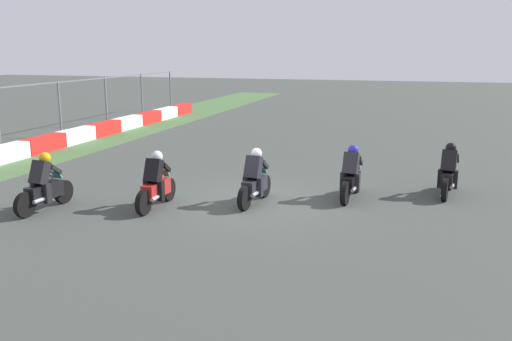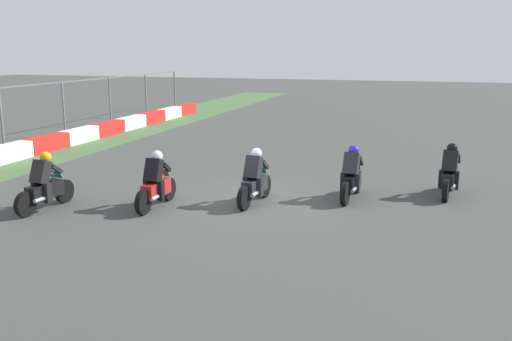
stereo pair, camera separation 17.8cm
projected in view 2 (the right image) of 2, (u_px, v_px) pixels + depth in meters
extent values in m
plane|color=#3F443F|center=(256.00, 201.00, 15.05)|extent=(120.00, 120.00, 0.00)
cube|color=white|center=(7.00, 154.00, 20.11)|extent=(2.20, 0.60, 0.64)
cube|color=red|center=(47.00, 144.00, 22.19)|extent=(2.20, 0.60, 0.64)
cube|color=white|center=(80.00, 136.00, 24.28)|extent=(2.20, 0.60, 0.64)
cube|color=red|center=(107.00, 129.00, 26.37)|extent=(2.20, 0.60, 0.64)
cube|color=white|center=(131.00, 123.00, 28.46)|extent=(2.20, 0.60, 0.64)
cube|color=red|center=(151.00, 118.00, 30.55)|extent=(2.20, 0.60, 0.64)
cube|color=white|center=(169.00, 113.00, 32.64)|extent=(2.20, 0.60, 0.64)
cube|color=red|center=(185.00, 109.00, 34.72)|extent=(2.20, 0.60, 0.64)
cylinder|color=slate|center=(1.00, 119.00, 22.02)|extent=(0.10, 0.10, 2.63)
cylinder|color=slate|center=(64.00, 109.00, 25.75)|extent=(0.10, 0.10, 2.63)
cylinder|color=slate|center=(110.00, 101.00, 29.48)|extent=(0.10, 0.10, 2.63)
cylinder|color=slate|center=(146.00, 96.00, 33.20)|extent=(0.10, 0.10, 2.63)
cylinder|color=slate|center=(175.00, 91.00, 36.93)|extent=(0.10, 0.10, 2.63)
cylinder|color=black|center=(451.00, 180.00, 16.13)|extent=(0.65, 0.23, 0.64)
cylinder|color=black|center=(446.00, 190.00, 14.90)|extent=(0.65, 0.23, 0.64)
cube|color=black|center=(449.00, 179.00, 15.47)|extent=(1.13, 0.47, 0.40)
ellipsoid|color=black|center=(450.00, 168.00, 15.50)|extent=(0.52, 0.36, 0.24)
cube|color=red|center=(447.00, 182.00, 15.02)|extent=(0.08, 0.17, 0.08)
cylinder|color=#A5A5AD|center=(453.00, 186.00, 15.13)|extent=(0.43, 0.16, 0.10)
cube|color=black|center=(450.00, 161.00, 15.27)|extent=(0.54, 0.46, 0.66)
sphere|color=black|center=(452.00, 148.00, 15.39)|extent=(0.34, 0.34, 0.30)
cube|color=#63634C|center=(452.00, 164.00, 15.84)|extent=(0.19, 0.28, 0.23)
cube|color=black|center=(441.00, 179.00, 15.45)|extent=(0.20, 0.16, 0.52)
cube|color=black|center=(456.00, 180.00, 15.28)|extent=(0.20, 0.16, 0.52)
cube|color=black|center=(445.00, 158.00, 15.68)|extent=(0.40, 0.15, 0.31)
cube|color=black|center=(458.00, 159.00, 15.53)|extent=(0.40, 0.15, 0.31)
cylinder|color=black|center=(357.00, 182.00, 15.82)|extent=(0.65, 0.20, 0.64)
cylinder|color=black|center=(345.00, 194.00, 14.56)|extent=(0.65, 0.20, 0.64)
cube|color=black|center=(351.00, 181.00, 15.15)|extent=(1.13, 0.42, 0.40)
ellipsoid|color=black|center=(353.00, 170.00, 15.18)|extent=(0.51, 0.34, 0.24)
cube|color=red|center=(347.00, 185.00, 14.69)|extent=(0.07, 0.16, 0.08)
cylinder|color=#A5A5AD|center=(354.00, 189.00, 14.81)|extent=(0.43, 0.14, 0.10)
cube|color=#252529|center=(351.00, 164.00, 14.95)|extent=(0.52, 0.44, 0.66)
sphere|color=#2F27BA|center=(354.00, 150.00, 15.07)|extent=(0.33, 0.33, 0.30)
cube|color=#755F5C|center=(356.00, 166.00, 15.53)|extent=(0.18, 0.27, 0.23)
cube|color=#252529|center=(343.00, 182.00, 15.12)|extent=(0.19, 0.16, 0.52)
cube|color=#252529|center=(358.00, 183.00, 14.97)|extent=(0.19, 0.16, 0.52)
cube|color=#252529|center=(348.00, 160.00, 15.36)|extent=(0.39, 0.14, 0.31)
cube|color=#252529|center=(361.00, 161.00, 15.22)|extent=(0.39, 0.14, 0.31)
cylinder|color=black|center=(265.00, 186.00, 15.37)|extent=(0.65, 0.20, 0.64)
cylinder|color=black|center=(244.00, 198.00, 14.11)|extent=(0.65, 0.20, 0.64)
cube|color=#26262C|center=(255.00, 185.00, 14.70)|extent=(1.13, 0.43, 0.40)
ellipsoid|color=#26262C|center=(256.00, 174.00, 14.72)|extent=(0.51, 0.35, 0.24)
cube|color=red|center=(247.00, 189.00, 14.24)|extent=(0.08, 0.17, 0.08)
cylinder|color=#A5A5AD|center=(255.00, 194.00, 14.35)|extent=(0.43, 0.14, 0.10)
cube|color=#222229|center=(253.00, 167.00, 14.50)|extent=(0.52, 0.45, 0.66)
sphere|color=silver|center=(257.00, 154.00, 14.62)|extent=(0.33, 0.33, 0.30)
cube|color=#378E6B|center=(262.00, 170.00, 15.07)|extent=(0.18, 0.27, 0.23)
cube|color=#222229|center=(246.00, 186.00, 14.67)|extent=(0.19, 0.16, 0.52)
cube|color=#222229|center=(260.00, 187.00, 14.51)|extent=(0.19, 0.16, 0.52)
cube|color=#222229|center=(253.00, 163.00, 14.90)|extent=(0.39, 0.14, 0.31)
cube|color=#222229|center=(265.00, 165.00, 14.76)|extent=(0.39, 0.14, 0.31)
cylinder|color=black|center=(169.00, 189.00, 15.03)|extent=(0.64, 0.15, 0.64)
cylinder|color=black|center=(143.00, 202.00, 13.73)|extent=(0.64, 0.15, 0.64)
cube|color=#A8221F|center=(156.00, 189.00, 14.34)|extent=(1.10, 0.33, 0.40)
ellipsoid|color=#A8221F|center=(158.00, 177.00, 14.37)|extent=(0.48, 0.30, 0.24)
cube|color=red|center=(147.00, 193.00, 13.86)|extent=(0.06, 0.16, 0.08)
cylinder|color=#A5A5AD|center=(155.00, 197.00, 14.00)|extent=(0.42, 0.10, 0.10)
cube|color=black|center=(154.00, 170.00, 14.14)|extent=(0.49, 0.41, 0.66)
sphere|color=silver|center=(157.00, 156.00, 14.26)|extent=(0.30, 0.30, 0.30)
cube|color=slate|center=(165.00, 172.00, 14.73)|extent=(0.16, 0.26, 0.23)
cube|color=black|center=(147.00, 189.00, 14.29)|extent=(0.18, 0.14, 0.52)
cube|color=black|center=(161.00, 191.00, 14.17)|extent=(0.18, 0.14, 0.52)
cube|color=black|center=(154.00, 166.00, 14.54)|extent=(0.39, 0.10, 0.31)
cube|color=black|center=(166.00, 167.00, 14.43)|extent=(0.39, 0.10, 0.31)
cylinder|color=black|center=(64.00, 191.00, 14.83)|extent=(0.65, 0.19, 0.64)
cylinder|color=black|center=(25.00, 204.00, 13.56)|extent=(0.65, 0.19, 0.64)
cube|color=black|center=(45.00, 191.00, 14.16)|extent=(1.12, 0.41, 0.40)
ellipsoid|color=black|center=(47.00, 179.00, 14.18)|extent=(0.50, 0.34, 0.24)
cube|color=red|center=(30.00, 195.00, 13.69)|extent=(0.07, 0.16, 0.08)
cylinder|color=#A5A5AD|center=(41.00, 199.00, 13.81)|extent=(0.43, 0.13, 0.10)
cube|color=black|center=(41.00, 172.00, 13.95)|extent=(0.51, 0.44, 0.66)
sphere|color=gold|center=(46.00, 158.00, 14.08)|extent=(0.32, 0.32, 0.30)
cube|color=teal|center=(58.00, 174.00, 14.54)|extent=(0.17, 0.27, 0.23)
cube|color=black|center=(36.00, 191.00, 14.12)|extent=(0.19, 0.15, 0.52)
cube|color=black|center=(48.00, 193.00, 13.98)|extent=(0.19, 0.15, 0.52)
cube|color=black|center=(46.00, 168.00, 14.36)|extent=(0.39, 0.13, 0.31)
cube|color=black|center=(57.00, 169.00, 14.23)|extent=(0.39, 0.13, 0.31)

